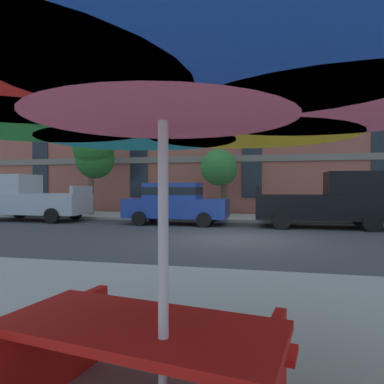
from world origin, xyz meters
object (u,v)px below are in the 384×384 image
Objects in this scene: street_tree_left at (94,153)px; pickup_black at (329,202)px; street_tree_middle at (220,169)px; picnic_table at (139,367)px; sedan_blue at (175,202)px; pickup_silver at (30,199)px; patio_umbrella at (163,82)px.

pickup_black is at bearing -13.98° from street_tree_left.
street_tree_middle is 16.49m from picnic_table.
street_tree_left reaches higher than sedan_blue.
pickup_silver is 1.42× the size of street_tree_middle.
sedan_blue is 0.91× the size of street_tree_left.
pickup_black is 1.53× the size of patio_umbrella.
street_tree_middle is 1.77× the size of picnic_table.
sedan_blue is 1.32× the size of patio_umbrella.
sedan_blue is at bearing 105.00° from patio_umbrella.
patio_umbrella is 1.65× the size of picnic_table.
patio_umbrella reaches higher than picnic_table.
street_tree_middle is at bearing 69.39° from sedan_blue.
sedan_blue reaches higher than picnic_table.
street_tree_left is (1.81, 2.88, 2.39)m from pickup_silver.
street_tree_left is 17.91m from patio_umbrella.
pickup_black is 12.89m from picnic_table.
pickup_black is 13.06m from patio_umbrella.
sedan_blue is 2.17× the size of picnic_table.
pickup_silver is at bearing -122.17° from street_tree_left.
patio_umbrella is (1.99, -16.45, -0.35)m from street_tree_middle.
picnic_table is (-3.04, -12.52, -0.54)m from pickup_black.
picnic_table is (-0.21, 0.18, -1.72)m from patio_umbrella.
street_tree_middle is (6.76, 0.86, -0.86)m from street_tree_left.
picnic_table is (1.78, -16.26, -2.07)m from street_tree_middle.
sedan_blue is 0.86× the size of pickup_black.
picnic_table is at bearing -50.41° from pickup_silver.
street_tree_left is 6.87m from street_tree_middle.
pickup_silver is 2.52× the size of picnic_table.
sedan_blue is 6.23m from pickup_black.
patio_umbrella is (-2.83, -12.70, 1.18)m from pickup_black.
street_tree_left reaches higher than street_tree_middle.
patio_umbrella is 1.75m from picnic_table.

